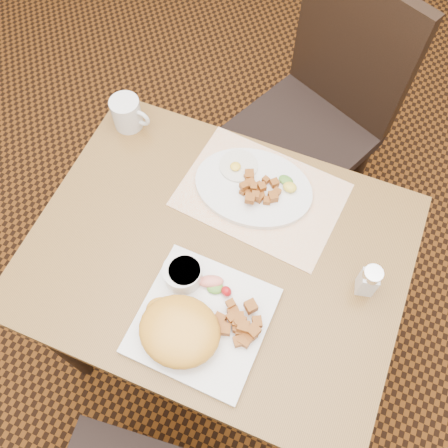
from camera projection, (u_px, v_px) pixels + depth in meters
ground at (220, 333)px, 1.87m from camera, size 8.00×8.00×0.00m
table at (218, 269)px, 1.30m from camera, size 0.90×0.70×0.75m
chair_far at (319, 108)px, 1.68m from camera, size 0.56×0.56×0.97m
placemat at (261, 195)px, 1.28m from camera, size 0.43×0.32×0.00m
plate_square at (202, 321)px, 1.12m from camera, size 0.29×0.29×0.02m
plate_oval at (253, 187)px, 1.27m from camera, size 0.32×0.24×0.02m
hollandaise_mound at (179, 331)px, 1.07m from camera, size 0.19×0.16×0.07m
ramekin at (183, 273)px, 1.13m from camera, size 0.09×0.09×0.05m
garnish_sq at (215, 285)px, 1.14m from camera, size 0.09×0.06×0.03m
fried_egg at (238, 166)px, 1.29m from camera, size 0.10×0.10×0.02m
garnish_ov at (288, 184)px, 1.26m from camera, size 0.06×0.05×0.02m
salt_shaker at (368, 280)px, 1.12m from camera, size 0.05×0.05×0.10m
coffee_mug at (127, 113)px, 1.34m from camera, size 0.11×0.08×0.09m
home_fries_sq at (239, 325)px, 1.09m from camera, size 0.11×0.11×0.04m
home_fries_ov at (258, 189)px, 1.25m from camera, size 0.11×0.10×0.03m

